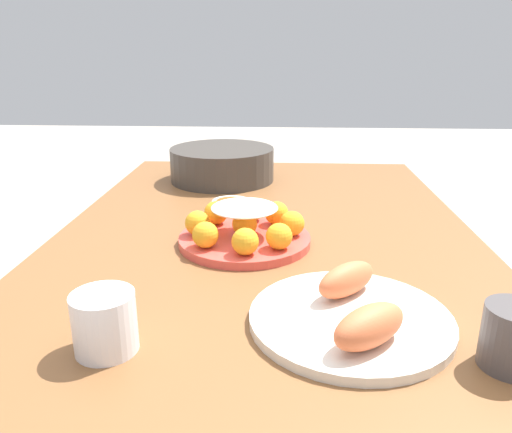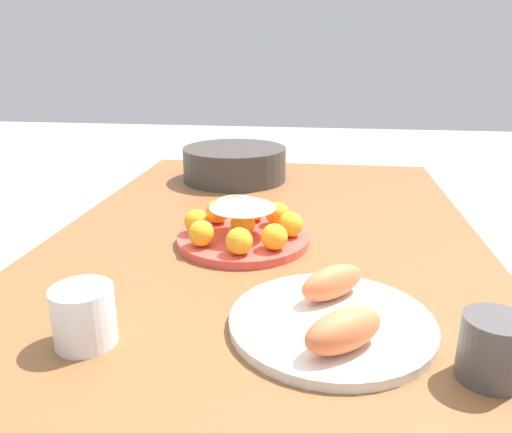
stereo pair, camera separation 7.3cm
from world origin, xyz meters
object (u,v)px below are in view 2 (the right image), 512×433
(dining_table, at_px, (268,271))
(cup_far, at_px, (84,316))
(cake_plate, at_px, (243,229))
(seafood_platter, at_px, (334,318))
(cup_near, at_px, (492,349))
(sauce_bowl, at_px, (236,205))
(serving_bowl, at_px, (235,163))

(dining_table, height_order, cup_far, cup_far)
(cake_plate, xyz_separation_m, cup_far, (-0.36, 0.15, 0.01))
(seafood_platter, xyz_separation_m, cup_near, (-0.08, -0.17, 0.02))
(dining_table, height_order, sauce_bowl, sauce_bowl)
(seafood_platter, xyz_separation_m, cup_far, (-0.07, 0.31, 0.02))
(seafood_platter, height_order, cup_near, cup_near)
(sauce_bowl, xyz_separation_m, cup_near, (-0.56, -0.39, 0.02))
(cake_plate, relative_size, seafood_platter, 0.91)
(sauce_bowl, xyz_separation_m, seafood_platter, (-0.48, -0.21, 0.00))
(cake_plate, relative_size, serving_bowl, 0.87)
(sauce_bowl, bearing_deg, cup_far, 169.82)
(dining_table, height_order, cake_plate, cake_plate)
(dining_table, relative_size, sauce_bowl, 14.36)
(cup_near, height_order, cup_far, same)
(cup_near, bearing_deg, seafood_platter, 64.92)
(cup_far, bearing_deg, seafood_platter, -76.79)
(serving_bowl, height_order, seafood_platter, serving_bowl)
(sauce_bowl, height_order, seafood_platter, seafood_platter)
(dining_table, relative_size, cup_near, 16.10)
(serving_bowl, distance_m, cup_far, 0.84)
(cake_plate, height_order, cup_near, cake_plate)
(cup_near, distance_m, cup_far, 0.49)
(serving_bowl, bearing_deg, seafood_platter, -160.80)
(serving_bowl, xyz_separation_m, sauce_bowl, (-0.29, -0.05, -0.03))
(sauce_bowl, distance_m, cup_far, 0.56)
(serving_bowl, bearing_deg, cake_plate, -168.17)
(seafood_platter, relative_size, cup_far, 3.52)
(dining_table, distance_m, serving_bowl, 0.44)
(cup_far, bearing_deg, cup_near, -90.93)
(cake_plate, bearing_deg, seafood_platter, -150.08)
(cup_near, bearing_deg, cup_far, 89.07)
(cake_plate, bearing_deg, cup_far, 158.20)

